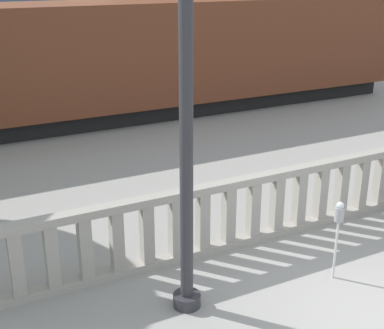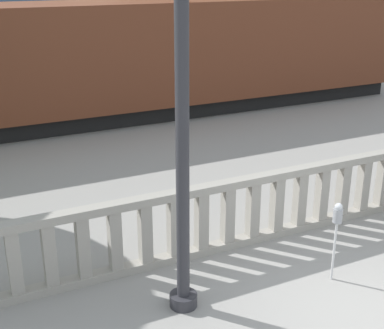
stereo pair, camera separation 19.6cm
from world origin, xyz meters
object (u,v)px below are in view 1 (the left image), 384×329
object	(u,v)px
parking_meter	(339,219)
train_near	(128,58)
train_far	(81,20)
lamppost	(186,124)

from	to	relation	value
parking_meter	train_near	xyz separation A→B (m)	(0.69, 11.16, 0.93)
train_far	train_near	bearing A→B (deg)	-100.31
lamppost	parking_meter	world-z (taller)	lamppost
lamppost	train_near	bearing A→B (deg)	73.33
parking_meter	train_far	size ratio (longest dim) A/B	0.06
train_near	train_far	world-z (taller)	train_near
lamppost	train_near	size ratio (longest dim) A/B	0.29
lamppost	train_far	xyz separation A→B (m)	(5.89, 25.42, -0.97)
parking_meter	train_far	world-z (taller)	train_far
lamppost	parking_meter	size ratio (longest dim) A/B	4.41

